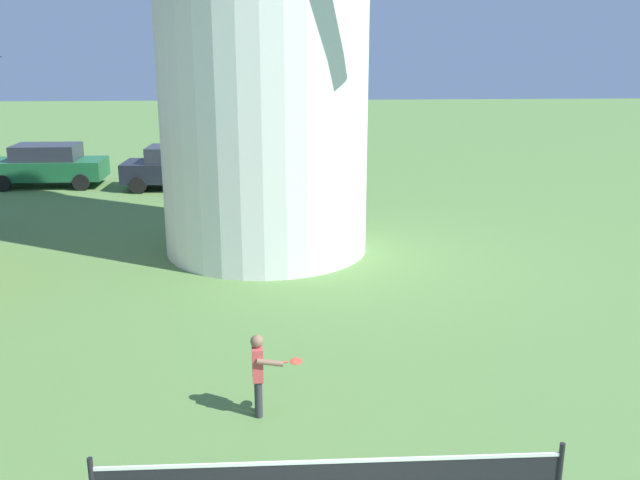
{
  "coord_description": "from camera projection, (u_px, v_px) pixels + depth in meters",
  "views": [
    {
      "loc": [
        -0.47,
        -4.43,
        5.26
      ],
      "look_at": [
        -0.01,
        4.0,
        2.83
      ],
      "focal_mm": 39.26,
      "sensor_mm": 36.0,
      "label": 1
    }
  ],
  "objects": [
    {
      "name": "parked_car_green",
      "position": [
        48.0,
        165.0,
        25.85
      ],
      "size": [
        4.11,
        1.88,
        1.56
      ],
      "color": "#1E6638",
      "rests_on": "ground_plane"
    },
    {
      "name": "player_far",
      "position": [
        259.0,
        370.0,
        10.0
      ],
      "size": [
        0.74,
        0.46,
        1.25
      ],
      "color": "#333338",
      "rests_on": "ground_plane"
    },
    {
      "name": "parked_car_black",
      "position": [
        181.0,
        167.0,
        25.42
      ],
      "size": [
        4.18,
        2.02,
        1.56
      ],
      "color": "#1E232D",
      "rests_on": "ground_plane"
    }
  ]
}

